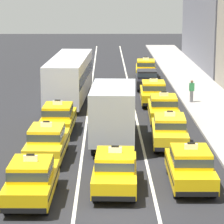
% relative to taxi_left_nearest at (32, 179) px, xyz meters
% --- Properties ---
extents(ground_plane, '(160.00, 160.00, 0.00)m').
position_rel_taxi_left_nearest_xyz_m(ground_plane, '(3.38, -1.21, -0.88)').
color(ground_plane, '#232326').
extents(lane_stripe_left_center, '(0.14, 80.00, 0.01)m').
position_rel_taxi_left_nearest_xyz_m(lane_stripe_left_center, '(1.78, 18.79, -0.87)').
color(lane_stripe_left_center, silver).
rests_on(lane_stripe_left_center, ground).
extents(lane_stripe_center_right, '(0.14, 80.00, 0.01)m').
position_rel_taxi_left_nearest_xyz_m(lane_stripe_center_right, '(4.98, 18.79, -0.87)').
color(lane_stripe_center_right, silver).
rests_on(lane_stripe_center_right, ground).
extents(taxi_left_nearest, '(1.91, 4.60, 1.96)m').
position_rel_taxi_left_nearest_xyz_m(taxi_left_nearest, '(0.00, 0.00, 0.00)').
color(taxi_left_nearest, black).
rests_on(taxi_left_nearest, ground).
extents(taxi_left_second, '(1.99, 4.63, 1.96)m').
position_rel_taxi_left_nearest_xyz_m(taxi_left_second, '(0.07, 5.69, 0.00)').
color(taxi_left_second, black).
rests_on(taxi_left_second, ground).
extents(taxi_left_third, '(1.96, 4.62, 1.96)m').
position_rel_taxi_left_nearest_xyz_m(taxi_left_third, '(0.20, 10.99, 0.00)').
color(taxi_left_third, black).
rests_on(taxi_left_third, ground).
extents(bus_left_fourth, '(3.11, 11.32, 3.22)m').
position_rel_taxi_left_nearest_xyz_m(bus_left_fourth, '(0.31, 20.64, 0.94)').
color(bus_left_fourth, black).
rests_on(bus_left_fourth, ground).
extents(sedan_left_fifth, '(1.77, 4.30, 1.58)m').
position_rel_taxi_left_nearest_xyz_m(sedan_left_fifth, '(0.01, 29.16, -0.03)').
color(sedan_left_fifth, black).
rests_on(sedan_left_fifth, ground).
extents(taxi_center_nearest, '(2.00, 4.63, 1.96)m').
position_rel_taxi_left_nearest_xyz_m(taxi_center_nearest, '(3.38, 1.18, 0.00)').
color(taxi_center_nearest, black).
rests_on(taxi_center_nearest, ground).
extents(box_truck_center_second, '(2.57, 7.06, 3.27)m').
position_rel_taxi_left_nearest_xyz_m(box_truck_center_second, '(3.44, 8.60, 0.90)').
color(box_truck_center_second, black).
rests_on(box_truck_center_second, ground).
extents(taxi_center_third, '(1.99, 4.63, 1.96)m').
position_rel_taxi_left_nearest_xyz_m(taxi_center_third, '(3.35, 15.45, 0.00)').
color(taxi_center_third, black).
rests_on(taxi_center_third, ground).
extents(taxi_right_nearest, '(1.88, 4.58, 1.96)m').
position_rel_taxi_left_nearest_xyz_m(taxi_right_nearest, '(6.63, 1.64, 0.00)').
color(taxi_right_nearest, black).
rests_on(taxi_right_nearest, ground).
extents(taxi_right_second, '(2.04, 4.65, 1.96)m').
position_rel_taxi_left_nearest_xyz_m(taxi_right_second, '(6.41, 7.95, 0.00)').
color(taxi_right_second, black).
rests_on(taxi_right_second, ground).
extents(taxi_right_third, '(1.96, 4.62, 1.96)m').
position_rel_taxi_left_nearest_xyz_m(taxi_right_third, '(6.64, 13.61, 0.00)').
color(taxi_right_third, black).
rests_on(taxi_right_third, ground).
extents(taxi_right_fourth, '(1.95, 4.61, 1.96)m').
position_rel_taxi_left_nearest_xyz_m(taxi_right_fourth, '(6.44, 19.02, 0.00)').
color(taxi_right_fourth, black).
rests_on(taxi_right_fourth, ground).
extents(sedan_right_fifth, '(1.84, 4.33, 1.58)m').
position_rel_taxi_left_nearest_xyz_m(sedan_right_fifth, '(6.39, 25.26, -0.03)').
color(sedan_right_fifth, black).
rests_on(sedan_right_fifth, ground).
extents(taxi_right_sixth, '(2.05, 4.65, 1.96)m').
position_rel_taxi_left_nearest_xyz_m(taxi_right_sixth, '(6.71, 31.10, 0.00)').
color(taxi_right_sixth, black).
rests_on(taxi_right_sixth, ground).
extents(pedestrian_by_storefront, '(0.36, 0.24, 1.60)m').
position_rel_taxi_left_nearest_xyz_m(pedestrian_by_storefront, '(9.20, 18.99, 0.08)').
color(pedestrian_by_storefront, slate).
rests_on(pedestrian_by_storefront, sidewalk_curb).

